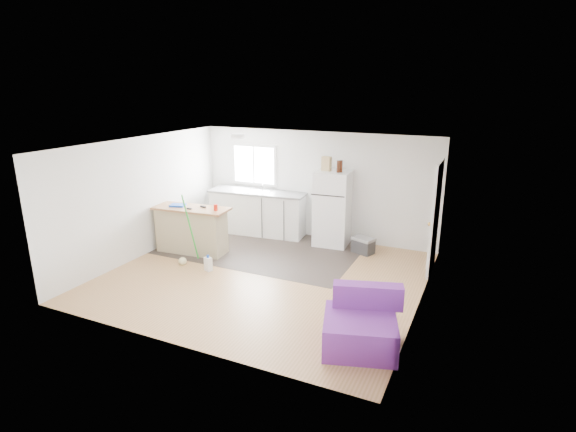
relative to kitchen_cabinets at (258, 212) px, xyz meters
The scene contains 19 objects.
room 2.60m from the kitchen_cabinets, 59.12° to the right, with size 5.51×5.01×2.41m.
vinyl_zone 1.18m from the kitchen_cabinets, 58.08° to the right, with size 4.05×2.50×0.00m, color #2E2723.
window 1.12m from the kitchen_cabinets, 128.16° to the left, with size 1.18×0.06×0.98m.
interior_door 4.09m from the kitchen_cabinets, ahead, with size 0.11×0.92×2.10m.
ceiling_fixture 2.08m from the kitchen_cabinets, 84.86° to the right, with size 0.30×0.30×0.07m, color white.
kitchen_cabinets is the anchor object (origin of this frame).
peninsula 1.80m from the kitchen_cabinets, 111.57° to the right, with size 1.61×0.74×0.96m.
refrigerator 1.85m from the kitchen_cabinets, ahead, with size 0.76×0.73×1.62m.
cooler 2.64m from the kitchen_cabinets, ahead, with size 0.52×0.43×0.34m.
purple_seat 5.05m from the kitchen_cabinets, 45.89° to the right, with size 1.16×1.14×0.78m.
cleaner_jug 2.41m from the kitchen_cabinets, 84.88° to the right, with size 0.17×0.14×0.31m.
mop 2.35m from the kitchen_cabinets, 99.40° to the right, with size 0.25×0.40×1.43m.
red_cup 1.72m from the kitchen_cabinets, 91.98° to the right, with size 0.08×0.08×0.12m, color red.
blue_tray 2.00m from the kitchen_cabinets, 119.35° to the right, with size 0.30×0.22×0.04m, color blue.
tool_a 1.68m from the kitchen_cabinets, 105.03° to the right, with size 0.14×0.05×0.03m, color black.
tool_b 1.95m from the kitchen_cabinets, 108.15° to the right, with size 0.10×0.04×0.03m, color black.
cardboard_box 2.10m from the kitchen_cabinets, ahead, with size 0.20×0.10×0.30m, color tan.
bottle_left 2.32m from the kitchen_cabinets, ahead, with size 0.07×0.07×0.25m, color #361609.
bottle_right 2.35m from the kitchen_cabinets, ahead, with size 0.07×0.07×0.25m, color #361609.
Camera 1 is at (3.57, -6.69, 3.38)m, focal length 28.00 mm.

